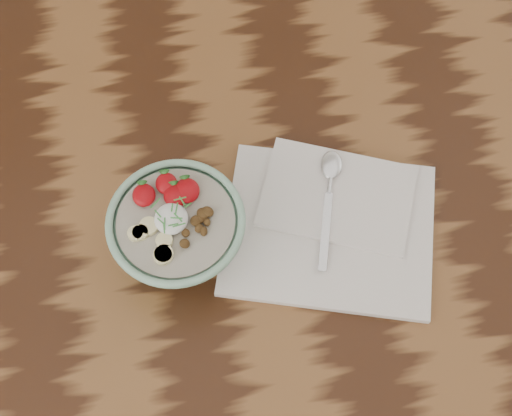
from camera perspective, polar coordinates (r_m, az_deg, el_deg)
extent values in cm
cube|color=#341A0D|center=(102.61, 5.24, 0.49)|extent=(160.00, 90.00, 4.00)
cylinder|color=#87B699|center=(97.07, -5.92, -3.22)|extent=(7.70, 7.70, 1.10)
torus|color=#87B699|center=(88.85, -6.46, -1.06)|extent=(17.50, 17.50, 1.01)
cylinder|color=#B0A792|center=(89.35, -6.43, -1.20)|extent=(14.84, 14.84, 0.92)
ellipsoid|color=white|center=(88.24, -6.80, -0.87)|extent=(4.23, 4.23, 2.33)
ellipsoid|color=#98070C|center=(89.64, -5.54, 1.40)|extent=(3.18, 3.50, 1.75)
cone|color=#286623|center=(90.03, -5.69, 2.28)|extent=(1.40, 1.03, 1.52)
ellipsoid|color=#98070C|center=(90.11, -8.95, 1.02)|extent=(2.92, 3.21, 1.61)
cone|color=#286623|center=(90.46, -9.09, 1.83)|extent=(1.40, 1.03, 1.52)
ellipsoid|color=#98070C|center=(89.52, -6.46, 0.97)|extent=(2.99, 3.29, 1.65)
cone|color=#286623|center=(89.87, -6.61, 1.81)|extent=(1.40, 1.03, 1.52)
ellipsoid|color=#98070C|center=(90.50, -7.18, 1.95)|extent=(2.77, 3.05, 1.52)
cone|color=#286623|center=(90.83, -7.31, 2.73)|extent=(1.40, 1.03, 1.52)
cylinder|color=beige|center=(86.98, -7.38, -3.68)|extent=(2.33, 2.33, 0.70)
cylinder|color=beige|center=(88.53, -9.62, -2.03)|extent=(1.95, 1.95, 0.70)
cylinder|color=beige|center=(88.47, -9.23, -1.96)|extent=(1.99, 1.99, 0.70)
cylinder|color=beige|center=(87.63, -7.35, -2.63)|extent=(2.11, 2.11, 0.70)
cylinder|color=beige|center=(88.66, -8.57, -1.45)|extent=(2.37, 2.37, 0.70)
cylinder|color=beige|center=(86.93, -7.47, -3.79)|extent=(2.36, 2.36, 0.70)
ellipsoid|color=#503617|center=(87.73, -5.65, -1.99)|extent=(1.20, 1.31, 0.65)
ellipsoid|color=#503617|center=(88.51, -3.90, -0.30)|extent=(2.10, 2.05, 1.23)
ellipsoid|color=#503617|center=(87.81, -4.58, -1.63)|extent=(1.64, 1.64, 0.92)
ellipsoid|color=#503617|center=(87.57, -4.20, -1.87)|extent=(1.16, 1.46, 0.83)
ellipsoid|color=#503617|center=(88.30, -4.55, -0.91)|extent=(1.58, 1.52, 0.83)
ellipsoid|color=#503617|center=(88.11, -3.94, -1.13)|extent=(0.97, 1.19, 0.80)
ellipsoid|color=#503617|center=(88.18, -4.84, -1.02)|extent=(2.02, 2.03, 0.89)
ellipsoid|color=#503617|center=(88.49, -4.27, -0.44)|extent=(2.15, 2.19, 0.92)
ellipsoid|color=#503617|center=(87.14, -5.73, -2.85)|extent=(1.81, 1.81, 0.96)
cylinder|color=#3D8D3B|center=(87.82, -5.93, 0.58)|extent=(0.65, 1.32, 0.23)
cylinder|color=#3D8D3B|center=(86.91, -6.38, -0.80)|extent=(1.46, 0.56, 0.23)
cylinder|color=#3D8D3B|center=(87.42, -6.38, -0.06)|extent=(0.69, 1.61, 0.24)
cylinder|color=#3D8D3B|center=(86.77, -7.31, -1.25)|extent=(0.42, 1.59, 0.23)
cylinder|color=#3D8D3B|center=(88.07, -8.06, 0.38)|extent=(1.39, 1.18, 0.24)
cylinder|color=#3D8D3B|center=(87.56, -6.73, 0.03)|extent=(0.47, 1.09, 0.22)
cylinder|color=#3D8D3B|center=(86.55, -7.37, -1.59)|extent=(0.23, 1.43, 0.23)
cylinder|color=#3D8D3B|center=(87.49, -5.47, 0.23)|extent=(0.95, 0.58, 0.21)
cylinder|color=#3D8D3B|center=(87.00, -7.66, -1.01)|extent=(0.70, 0.88, 0.21)
cylinder|color=#3D8D3B|center=(86.92, -6.26, -0.75)|extent=(0.94, 1.39, 0.23)
cylinder|color=#3D8D3B|center=(86.59, -6.63, -1.33)|extent=(1.24, 0.19, 0.22)
cylinder|color=#3D8D3B|center=(86.49, -6.17, -1.36)|extent=(1.62, 0.34, 0.24)
cylinder|color=#3D8D3B|center=(87.97, -6.10, 0.75)|extent=(1.59, 0.28, 0.23)
cylinder|color=#3D8D3B|center=(87.44, -7.86, -0.44)|extent=(0.76, 1.17, 0.22)
cube|color=silver|center=(98.14, 5.85, -1.72)|extent=(34.03, 30.65, 1.08)
cube|color=silver|center=(99.44, 6.51, 0.95)|extent=(24.61, 21.44, 0.65)
cube|color=silver|center=(96.48, 5.58, -1.88)|extent=(4.63, 11.27, 0.35)
cylinder|color=silver|center=(99.45, 5.92, 1.97)|extent=(1.60, 3.07, 0.70)
ellipsoid|color=silver|center=(100.71, 6.05, 3.45)|extent=(4.34, 5.32, 0.95)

